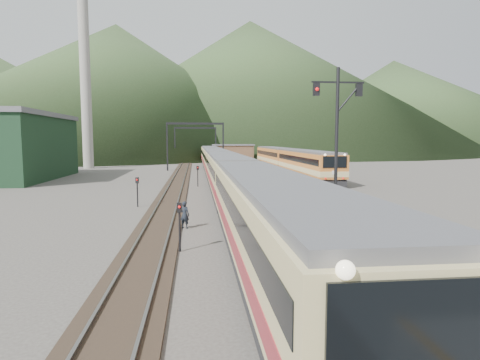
{
  "coord_description": "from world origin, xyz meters",
  "views": [
    {
      "loc": [
        -2.82,
        -12.51,
        5.13
      ],
      "look_at": [
        0.6,
        18.38,
        2.0
      ],
      "focal_mm": 30.0,
      "sensor_mm": 36.0,
      "label": 1
    }
  ],
  "objects": [
    {
      "name": "short_signal_b",
      "position": [
        -2.62,
        31.49,
        1.46
      ],
      "size": [
        0.27,
        0.24,
        2.27
      ],
      "color": "black",
      "rests_on": "ground"
    },
    {
      "name": "track_main",
      "position": [
        0.0,
        40.0,
        0.07
      ],
      "size": [
        2.6,
        200.0,
        0.23
      ],
      "color": "black",
      "rests_on": "ground"
    },
    {
      "name": "track_second",
      "position": [
        11.5,
        40.0,
        0.07
      ],
      "size": [
        2.6,
        200.0,
        0.23
      ],
      "color": "black",
      "rests_on": "ground"
    },
    {
      "name": "short_signal_c",
      "position": [
        -7.28,
        18.53,
        1.46
      ],
      "size": [
        0.26,
        0.23,
        2.27
      ],
      "color": "black",
      "rests_on": "ground"
    },
    {
      "name": "ground",
      "position": [
        0.0,
        0.0,
        0.0
      ],
      "size": [
        400.0,
        400.0,
        0.0
      ],
      "primitive_type": "plane",
      "color": "#47423D",
      "rests_on": "ground"
    },
    {
      "name": "gantry_far",
      "position": [
        -2.85,
        80.0,
        5.59
      ],
      "size": [
        9.55,
        0.25,
        8.0
      ],
      "color": "black",
      "rests_on": "ground"
    },
    {
      "name": "signal_mast",
      "position": [
        2.98,
        3.57,
        5.3
      ],
      "size": [
        2.2,
        0.18,
        7.06
      ],
      "color": "black",
      "rests_on": "platform"
    },
    {
      "name": "short_signal_a",
      "position": [
        -3.58,
        5.72,
        1.46
      ],
      "size": [
        0.22,
        0.17,
        2.27
      ],
      "color": "black",
      "rests_on": "ground"
    },
    {
      "name": "second_train",
      "position": [
        11.5,
        48.75,
        2.13
      ],
      "size": [
        3.11,
        42.33,
        3.8
      ],
      "color": "#CA732D",
      "rests_on": "track_second"
    },
    {
      "name": "platform",
      "position": [
        5.6,
        38.0,
        0.5
      ],
      "size": [
        8.0,
        100.0,
        1.0
      ],
      "primitive_type": "cube",
      "color": "gray",
      "rests_on": "ground"
    },
    {
      "name": "hill_c",
      "position": [
        110.0,
        210.0,
        25.0
      ],
      "size": [
        160.0,
        160.0,
        50.0
      ],
      "primitive_type": "cone",
      "color": "#2B421E",
      "rests_on": "ground"
    },
    {
      "name": "smokestack",
      "position": [
        -22.0,
        62.0,
        15.0
      ],
      "size": [
        1.8,
        1.8,
        30.0
      ],
      "primitive_type": "cylinder",
      "color": "#9E998E",
      "rests_on": "ground"
    },
    {
      "name": "track_far",
      "position": [
        -5.0,
        40.0,
        0.07
      ],
      "size": [
        2.6,
        200.0,
        0.23
      ],
      "color": "black",
      "rests_on": "ground"
    },
    {
      "name": "gantry_near",
      "position": [
        -2.85,
        55.0,
        5.59
      ],
      "size": [
        9.55,
        0.25,
        8.0
      ],
      "color": "black",
      "rests_on": "ground"
    },
    {
      "name": "hill_b",
      "position": [
        30.0,
        230.0,
        37.5
      ],
      "size": [
        220.0,
        220.0,
        75.0
      ],
      "primitive_type": "cone",
      "color": "#2B421E",
      "rests_on": "ground"
    },
    {
      "name": "station_shed",
      "position": [
        5.6,
        78.0,
        2.57
      ],
      "size": [
        9.4,
        4.4,
        3.1
      ],
      "color": "brown",
      "rests_on": "platform"
    },
    {
      "name": "worker",
      "position": [
        -3.49,
        10.59,
        0.8
      ],
      "size": [
        0.69,
        0.6,
        1.59
      ],
      "primitive_type": "imported",
      "rotation": [
        0.0,
        0.0,
        2.68
      ],
      "color": "black",
      "rests_on": "ground"
    },
    {
      "name": "main_train",
      "position": [
        0.0,
        34.71,
        2.13
      ],
      "size": [
        3.12,
        85.42,
        3.81
      ],
      "color": "#D2C07E",
      "rests_on": "track_main"
    },
    {
      "name": "hill_a",
      "position": [
        -40.0,
        190.0,
        30.0
      ],
      "size": [
        180.0,
        180.0,
        60.0
      ],
      "primitive_type": "cone",
      "color": "#2B421E",
      "rests_on": "ground"
    }
  ]
}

